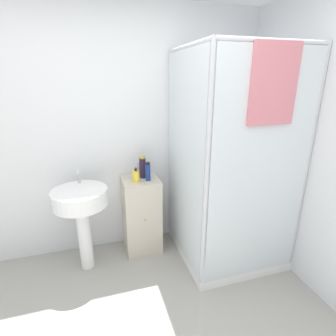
{
  "coord_description": "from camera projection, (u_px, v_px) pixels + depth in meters",
  "views": [
    {
      "loc": [
        -0.11,
        -1.0,
        1.81
      ],
      "look_at": [
        0.51,
        1.09,
        1.06
      ],
      "focal_mm": 28.0,
      "sensor_mm": 36.0,
      "label": 1
    }
  ],
  "objects": [
    {
      "name": "wall_back",
      "position": [
        102.0,
        136.0,
        2.65
      ],
      "size": [
        6.4,
        0.06,
        2.5
      ],
      "primitive_type": "cube",
      "color": "silver",
      "rests_on": "ground_plane"
    },
    {
      "name": "shower_enclosure",
      "position": [
        225.0,
        210.0,
        2.64
      ],
      "size": [
        0.98,
        1.01,
        2.07
      ],
      "color": "white",
      "rests_on": "ground_plane"
    },
    {
      "name": "vanity_cabinet",
      "position": [
        142.0,
        215.0,
        2.82
      ],
      "size": [
        0.37,
        0.39,
        0.83
      ],
      "color": "beige",
      "rests_on": "ground_plane"
    },
    {
      "name": "sink",
      "position": [
        81.0,
        207.0,
        2.44
      ],
      "size": [
        0.5,
        0.5,
        0.97
      ],
      "color": "white",
      "rests_on": "ground_plane"
    },
    {
      "name": "soap_dispenser",
      "position": [
        136.0,
        176.0,
        2.59
      ],
      "size": [
        0.07,
        0.07,
        0.15
      ],
      "color": "yellow",
      "rests_on": "vanity_cabinet"
    },
    {
      "name": "shampoo_bottle_tall_black",
      "position": [
        143.0,
        167.0,
        2.68
      ],
      "size": [
        0.07,
        0.07,
        0.23
      ],
      "color": "#281E33",
      "rests_on": "vanity_cabinet"
    },
    {
      "name": "shampoo_bottle_blue",
      "position": [
        148.0,
        172.0,
        2.62
      ],
      "size": [
        0.05,
        0.05,
        0.19
      ],
      "color": "navy",
      "rests_on": "vanity_cabinet"
    },
    {
      "name": "lotion_bottle_white",
      "position": [
        140.0,
        169.0,
        2.76
      ],
      "size": [
        0.05,
        0.05,
        0.18
      ],
      "color": "#B299C6",
      "rests_on": "vanity_cabinet"
    }
  ]
}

